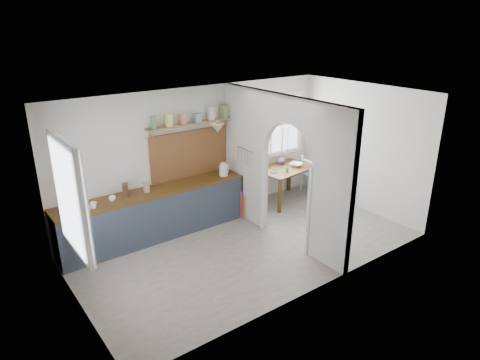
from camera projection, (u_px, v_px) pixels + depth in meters
floor at (248, 246)px, 7.53m from camera, size 5.80×3.20×0.01m
ceiling at (249, 98)px, 6.62m from camera, size 5.80×3.20×0.01m
walls at (249, 177)px, 7.08m from camera, size 5.81×3.21×2.60m
partition at (279, 160)px, 7.46m from camera, size 0.12×3.20×2.60m
kitchen_window at (68, 198)px, 5.35m from camera, size 0.10×1.16×1.50m
nook_window at (271, 126)px, 9.15m from camera, size 1.76×0.10×1.30m
counter at (155, 213)px, 7.74m from camera, size 3.50×0.60×0.90m
sink at (79, 210)px, 6.85m from camera, size 0.40×0.40×0.02m
backsplash at (190, 154)px, 8.13m from camera, size 1.65×0.03×0.90m
shelf at (191, 121)px, 7.84m from camera, size 1.75×0.20×0.21m
pendant_lamp at (217, 128)px, 7.82m from camera, size 0.26×0.26×0.16m
utensil_rail at (245, 150)px, 8.04m from camera, size 0.02×0.50×0.02m
dining_table at (285, 184)px, 9.29m from camera, size 1.30×0.95×0.76m
chair_left at (252, 189)px, 8.81m from camera, size 0.51×0.51×0.92m
chair_right at (313, 174)px, 9.73m from camera, size 0.42×0.42×0.87m
kettle at (223, 169)px, 8.26m from camera, size 0.23×0.19×0.26m
mug_a at (94, 205)px, 6.85m from camera, size 0.12×0.12×0.10m
mug_b at (112, 199)px, 7.13m from camera, size 0.15×0.15×0.09m
knife_block at (125, 190)px, 7.34m from camera, size 0.14×0.16×0.21m
jar at (147, 187)px, 7.49m from camera, size 0.14×0.14×0.18m
towel_magenta at (241, 205)px, 8.50m from camera, size 0.02×0.03×0.59m
towel_orange at (243, 208)px, 8.46m from camera, size 0.02×0.03×0.49m
bowl at (296, 165)px, 9.27m from camera, size 0.34×0.34×0.06m
table_cup at (287, 170)px, 8.93m from camera, size 0.09×0.09×0.08m
plate at (273, 172)px, 8.89m from camera, size 0.17×0.17×0.01m
vase at (281, 160)px, 9.37m from camera, size 0.23×0.23×0.19m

